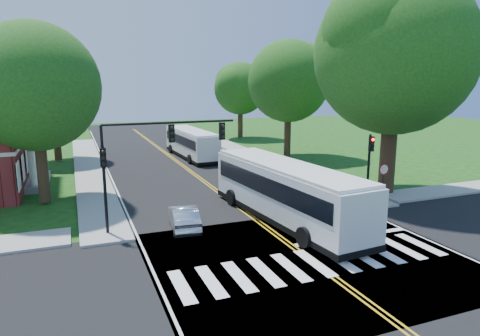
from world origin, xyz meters
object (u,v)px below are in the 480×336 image
bus_lead (285,191)px  hatchback (184,217)px  bus_follow (191,143)px  suv (304,186)px  signal_ne (370,159)px  signal_nw (150,150)px  dark_sedan (238,158)px

bus_lead → hatchback: bus_lead is taller
bus_follow → suv: bearing=98.2°
suv → hatchback: bearing=0.3°
signal_ne → bus_lead: bearing=-169.9°
signal_ne → suv: size_ratio=0.96×
signal_nw → hatchback: bearing=-15.2°
signal_ne → dark_sedan: signal_ne is taller
signal_nw → bus_follow: (7.83, 21.00, -2.83)m
signal_nw → dark_sedan: (10.91, 15.22, -3.73)m
signal_nw → signal_ne: signal_nw is taller
bus_follow → suv: (3.35, -17.71, -0.90)m
bus_follow → signal_nw: bearing=67.0°
signal_nw → bus_follow: size_ratio=0.63×
signal_nw → bus_lead: 7.90m
bus_follow → hatchback: bearing=71.3°
hatchback → suv: size_ratio=0.86×
hatchback → dark_sedan: bearing=-113.9°
signal_ne → dark_sedan: size_ratio=1.00×
suv → bus_follow: bearing=-100.2°
signal_nw → bus_follow: bearing=69.5°
hatchback → bus_lead: bearing=179.4°
signal_ne → bus_follow: bearing=106.5°
signal_nw → bus_follow: signal_nw is taller
signal_ne → bus_follow: 21.94m
signal_nw → dark_sedan: 19.10m
signal_nw → suv: bearing=16.4°
bus_follow → dark_sedan: 6.60m
signal_ne → suv: 4.93m
dark_sedan → bus_follow: bearing=-41.4°
signal_ne → suv: (-2.87, 3.28, -2.32)m
signal_nw → signal_ne: (14.06, 0.01, -1.41)m
signal_ne → bus_follow: size_ratio=0.39×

